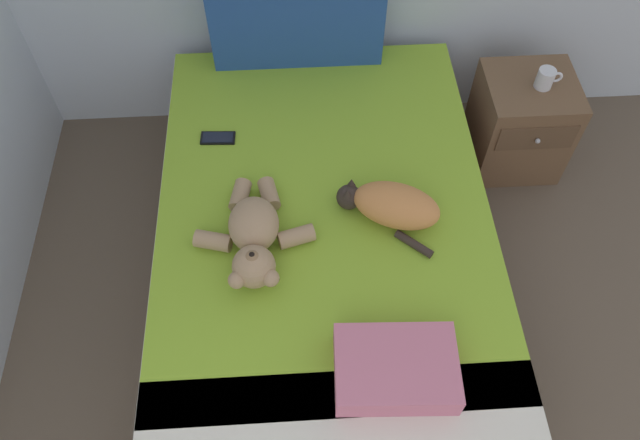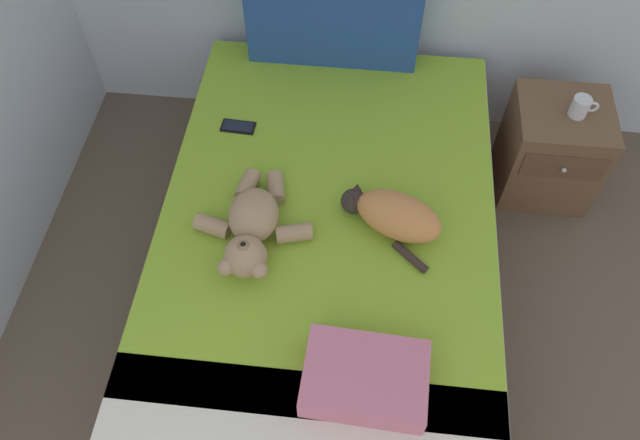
{
  "view_description": "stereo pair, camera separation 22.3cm",
  "coord_description": "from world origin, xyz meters",
  "px_view_note": "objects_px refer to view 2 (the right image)",
  "views": [
    {
      "loc": [
        1.28,
        1.43,
        2.51
      ],
      "look_at": [
        1.36,
        2.78,
        0.56
      ],
      "focal_mm": 34.73,
      "sensor_mm": 36.0,
      "label": 1
    },
    {
      "loc": [
        1.5,
        1.44,
        2.51
      ],
      "look_at": [
        1.36,
        2.78,
        0.56
      ],
      "focal_mm": 34.73,
      "sensor_mm": 36.0,
      "label": 2
    }
  ],
  "objects_px": {
    "patterned_cushion": "(333,19)",
    "cell_phone": "(238,127)",
    "mug": "(581,107)",
    "nightstand": "(551,150)",
    "throw_pillow": "(365,378)",
    "teddy_bear": "(252,228)",
    "bed": "(328,244)",
    "cat": "(394,215)"
  },
  "relations": [
    {
      "from": "patterned_cushion",
      "to": "throw_pillow",
      "type": "distance_m",
      "value": 1.63
    },
    {
      "from": "patterned_cushion",
      "to": "mug",
      "type": "height_order",
      "value": "patterned_cushion"
    },
    {
      "from": "cell_phone",
      "to": "nightstand",
      "type": "distance_m",
      "value": 1.5
    },
    {
      "from": "bed",
      "to": "cell_phone",
      "type": "bearing_deg",
      "value": 137.57
    },
    {
      "from": "throw_pillow",
      "to": "mug",
      "type": "bearing_deg",
      "value": 57.1
    },
    {
      "from": "cat",
      "to": "nightstand",
      "type": "bearing_deg",
      "value": 42.46
    },
    {
      "from": "bed",
      "to": "mug",
      "type": "xyz_separation_m",
      "value": [
        1.05,
        0.63,
        0.31
      ]
    },
    {
      "from": "patterned_cushion",
      "to": "cat",
      "type": "relative_size",
      "value": 1.87
    },
    {
      "from": "teddy_bear",
      "to": "nightstand",
      "type": "distance_m",
      "value": 1.56
    },
    {
      "from": "throw_pillow",
      "to": "mug",
      "type": "relative_size",
      "value": 3.33
    },
    {
      "from": "patterned_cushion",
      "to": "teddy_bear",
      "type": "relative_size",
      "value": 1.52
    },
    {
      "from": "bed",
      "to": "teddy_bear",
      "type": "height_order",
      "value": "teddy_bear"
    },
    {
      "from": "teddy_bear",
      "to": "bed",
      "type": "bearing_deg",
      "value": 31.48
    },
    {
      "from": "nightstand",
      "to": "teddy_bear",
      "type": "bearing_deg",
      "value": -147.76
    },
    {
      "from": "throw_pillow",
      "to": "mug",
      "type": "height_order",
      "value": "throw_pillow"
    },
    {
      "from": "throw_pillow",
      "to": "cat",
      "type": "bearing_deg",
      "value": 84.16
    },
    {
      "from": "bed",
      "to": "patterned_cushion",
      "type": "xyz_separation_m",
      "value": [
        -0.07,
        0.9,
        0.48
      ]
    },
    {
      "from": "cat",
      "to": "throw_pillow",
      "type": "distance_m",
      "value": 0.65
    },
    {
      "from": "patterned_cushion",
      "to": "nightstand",
      "type": "distance_m",
      "value": 1.21
    },
    {
      "from": "cat",
      "to": "mug",
      "type": "bearing_deg",
      "value": 40.67
    },
    {
      "from": "throw_pillow",
      "to": "nightstand",
      "type": "relative_size",
      "value": 0.78
    },
    {
      "from": "cell_phone",
      "to": "nightstand",
      "type": "bearing_deg",
      "value": 9.69
    },
    {
      "from": "cat",
      "to": "throw_pillow",
      "type": "height_order",
      "value": "cat"
    },
    {
      "from": "patterned_cushion",
      "to": "cat",
      "type": "distance_m",
      "value": 1.01
    },
    {
      "from": "cat",
      "to": "teddy_bear",
      "type": "relative_size",
      "value": 0.81
    },
    {
      "from": "cell_phone",
      "to": "nightstand",
      "type": "height_order",
      "value": "cell_phone"
    },
    {
      "from": "nightstand",
      "to": "mug",
      "type": "distance_m",
      "value": 0.31
    },
    {
      "from": "teddy_bear",
      "to": "throw_pillow",
      "type": "height_order",
      "value": "teddy_bear"
    },
    {
      "from": "bed",
      "to": "throw_pillow",
      "type": "xyz_separation_m",
      "value": [
        0.19,
        -0.7,
        0.31
      ]
    },
    {
      "from": "patterned_cushion",
      "to": "cell_phone",
      "type": "relative_size",
      "value": 5.17
    },
    {
      "from": "teddy_bear",
      "to": "nightstand",
      "type": "height_order",
      "value": "teddy_bear"
    },
    {
      "from": "teddy_bear",
      "to": "patterned_cushion",
      "type": "bearing_deg",
      "value": 79.11
    },
    {
      "from": "cell_phone",
      "to": "mug",
      "type": "bearing_deg",
      "value": 9.0
    },
    {
      "from": "mug",
      "to": "nightstand",
      "type": "bearing_deg",
      "value": 160.48
    },
    {
      "from": "teddy_bear",
      "to": "cat",
      "type": "bearing_deg",
      "value": 12.48
    },
    {
      "from": "bed",
      "to": "nightstand",
      "type": "height_order",
      "value": "nightstand"
    },
    {
      "from": "patterned_cushion",
      "to": "teddy_bear",
      "type": "xyz_separation_m",
      "value": [
        -0.21,
        -1.07,
        -0.15
      ]
    },
    {
      "from": "nightstand",
      "to": "patterned_cushion",
      "type": "bearing_deg",
      "value": 166.88
    },
    {
      "from": "patterned_cushion",
      "to": "throw_pillow",
      "type": "relative_size",
      "value": 1.96
    },
    {
      "from": "patterned_cushion",
      "to": "mug",
      "type": "distance_m",
      "value": 1.16
    },
    {
      "from": "mug",
      "to": "bed",
      "type": "bearing_deg",
      "value": -148.93
    },
    {
      "from": "bed",
      "to": "mug",
      "type": "height_order",
      "value": "mug"
    }
  ]
}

